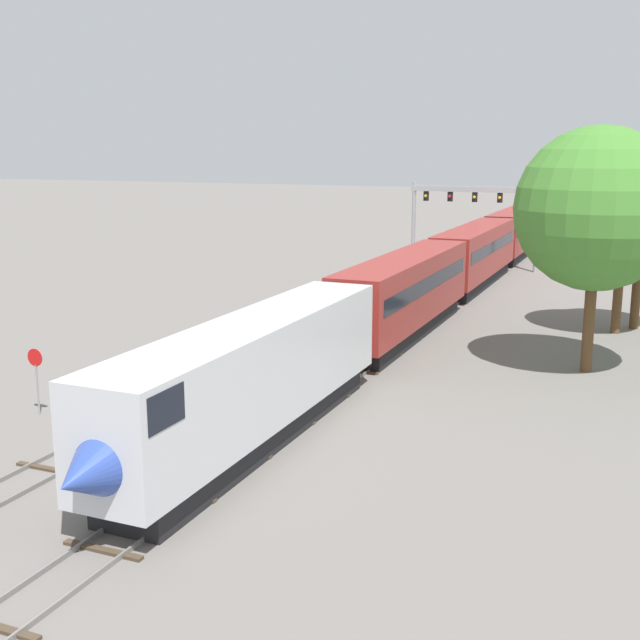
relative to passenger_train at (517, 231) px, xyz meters
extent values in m
plane|color=slate|center=(-2.00, -61.89, -2.61)|extent=(400.00, 400.00, 0.00)
cube|color=slate|center=(-0.72, -1.89, -2.53)|extent=(0.07, 200.00, 0.16)
cube|color=slate|center=(0.72, -1.89, -2.53)|extent=(0.07, 200.00, 0.16)
cube|color=#473828|center=(0.00, -67.89, -2.56)|extent=(2.60, 0.24, 0.10)
cube|color=#473828|center=(0.00, -63.89, -2.56)|extent=(2.60, 0.24, 0.10)
cube|color=#473828|center=(0.00, -59.89, -2.56)|extent=(2.60, 0.24, 0.10)
cube|color=#473828|center=(0.00, -55.89, -2.56)|extent=(2.60, 0.24, 0.10)
cube|color=#473828|center=(0.00, -51.89, -2.56)|extent=(2.60, 0.24, 0.10)
cube|color=#473828|center=(0.00, -47.89, -2.56)|extent=(2.60, 0.24, 0.10)
cube|color=#473828|center=(0.00, -43.89, -2.56)|extent=(2.60, 0.24, 0.10)
cube|color=#473828|center=(0.00, -39.89, -2.56)|extent=(2.60, 0.24, 0.10)
cube|color=#473828|center=(0.00, -35.89, -2.56)|extent=(2.60, 0.24, 0.10)
cube|color=#473828|center=(0.00, -31.89, -2.56)|extent=(2.60, 0.24, 0.10)
cube|color=#473828|center=(0.00, -27.89, -2.56)|extent=(2.60, 0.24, 0.10)
cube|color=#473828|center=(0.00, -23.89, -2.56)|extent=(2.60, 0.24, 0.10)
cube|color=#473828|center=(0.00, -19.89, -2.56)|extent=(2.60, 0.24, 0.10)
cube|color=#473828|center=(0.00, -15.89, -2.56)|extent=(2.60, 0.24, 0.10)
cube|color=#473828|center=(0.00, -11.89, -2.56)|extent=(2.60, 0.24, 0.10)
cube|color=#473828|center=(0.00, -7.89, -2.56)|extent=(2.60, 0.24, 0.10)
cube|color=#473828|center=(0.00, -3.89, -2.56)|extent=(2.60, 0.24, 0.10)
cube|color=#473828|center=(0.00, 0.11, -2.56)|extent=(2.60, 0.24, 0.10)
cube|color=#473828|center=(0.00, 4.11, -2.56)|extent=(2.60, 0.24, 0.10)
cube|color=#473828|center=(0.00, 8.11, -2.56)|extent=(2.60, 0.24, 0.10)
cube|color=#473828|center=(0.00, 12.11, -2.56)|extent=(2.60, 0.24, 0.10)
cube|color=#473828|center=(0.00, 16.11, -2.56)|extent=(2.60, 0.24, 0.10)
cube|color=#473828|center=(0.00, 20.11, -2.56)|extent=(2.60, 0.24, 0.10)
cube|color=#473828|center=(0.00, 24.11, -2.56)|extent=(2.60, 0.24, 0.10)
cube|color=#473828|center=(0.00, 28.11, -2.56)|extent=(2.60, 0.24, 0.10)
cube|color=#473828|center=(0.00, 32.11, -2.56)|extent=(2.60, 0.24, 0.10)
cube|color=#473828|center=(0.00, 36.11, -2.56)|extent=(2.60, 0.24, 0.10)
cube|color=#473828|center=(0.00, 40.11, -2.56)|extent=(2.60, 0.24, 0.10)
cube|color=#473828|center=(0.00, 44.11, -2.56)|extent=(2.60, 0.24, 0.10)
cube|color=#473828|center=(0.00, 48.11, -2.56)|extent=(2.60, 0.24, 0.10)
cube|color=#473828|center=(0.00, 52.11, -2.56)|extent=(2.60, 0.24, 0.10)
cube|color=#473828|center=(0.00, 56.11, -2.56)|extent=(2.60, 0.24, 0.10)
cube|color=#473828|center=(0.00, 60.11, -2.56)|extent=(2.60, 0.24, 0.10)
cube|color=#473828|center=(0.00, 64.11, -2.56)|extent=(2.60, 0.24, 0.10)
cube|color=#473828|center=(0.00, 68.11, -2.56)|extent=(2.60, 0.24, 0.10)
cube|color=#473828|center=(0.00, 72.11, -2.56)|extent=(2.60, 0.24, 0.10)
cube|color=#473828|center=(0.00, 76.11, -2.56)|extent=(2.60, 0.24, 0.10)
cube|color=#473828|center=(0.00, 80.11, -2.56)|extent=(2.60, 0.24, 0.10)
cube|color=#473828|center=(0.00, 84.11, -2.56)|extent=(2.60, 0.24, 0.10)
cube|color=#473828|center=(0.00, 88.11, -2.56)|extent=(2.60, 0.24, 0.10)
cube|color=#473828|center=(0.00, 92.11, -2.56)|extent=(2.60, 0.24, 0.10)
cube|color=#473828|center=(0.00, 96.11, -2.56)|extent=(2.60, 0.24, 0.10)
cube|color=slate|center=(-6.22, -21.89, -2.53)|extent=(0.07, 160.00, 0.16)
cube|color=slate|center=(-4.78, -21.89, -2.53)|extent=(0.07, 160.00, 0.16)
cube|color=#473828|center=(-5.50, -63.89, -2.56)|extent=(2.60, 0.24, 0.10)
cube|color=#473828|center=(-5.50, -59.89, -2.56)|extent=(2.60, 0.24, 0.10)
cube|color=#473828|center=(-5.50, -55.89, -2.56)|extent=(2.60, 0.24, 0.10)
cube|color=#473828|center=(-5.50, -51.89, -2.56)|extent=(2.60, 0.24, 0.10)
cube|color=#473828|center=(-5.50, -47.89, -2.56)|extent=(2.60, 0.24, 0.10)
cube|color=#473828|center=(-5.50, -43.89, -2.56)|extent=(2.60, 0.24, 0.10)
cube|color=#473828|center=(-5.50, -39.89, -2.56)|extent=(2.60, 0.24, 0.10)
cube|color=#473828|center=(-5.50, -35.89, -2.56)|extent=(2.60, 0.24, 0.10)
cube|color=#473828|center=(-5.50, -31.89, -2.56)|extent=(2.60, 0.24, 0.10)
cube|color=#473828|center=(-5.50, -27.89, -2.56)|extent=(2.60, 0.24, 0.10)
cube|color=#473828|center=(-5.50, -23.89, -2.56)|extent=(2.60, 0.24, 0.10)
cube|color=#473828|center=(-5.50, -19.89, -2.56)|extent=(2.60, 0.24, 0.10)
cube|color=#473828|center=(-5.50, -15.89, -2.56)|extent=(2.60, 0.24, 0.10)
cube|color=#473828|center=(-5.50, -11.89, -2.56)|extent=(2.60, 0.24, 0.10)
cube|color=#473828|center=(-5.50, -7.89, -2.56)|extent=(2.60, 0.24, 0.10)
cube|color=#473828|center=(-5.50, -3.89, -2.56)|extent=(2.60, 0.24, 0.10)
cube|color=#473828|center=(-5.50, 0.11, -2.56)|extent=(2.60, 0.24, 0.10)
cube|color=#473828|center=(-5.50, 4.11, -2.56)|extent=(2.60, 0.24, 0.10)
cube|color=#473828|center=(-5.50, 8.11, -2.56)|extent=(2.60, 0.24, 0.10)
cube|color=#473828|center=(-5.50, 12.11, -2.56)|extent=(2.60, 0.24, 0.10)
cube|color=#473828|center=(-5.50, 16.11, -2.56)|extent=(2.60, 0.24, 0.10)
cube|color=#473828|center=(-5.50, 20.11, -2.56)|extent=(2.60, 0.24, 0.10)
cube|color=#473828|center=(-5.50, 24.11, -2.56)|extent=(2.60, 0.24, 0.10)
cube|color=#473828|center=(-5.50, 28.11, -2.56)|extent=(2.60, 0.24, 0.10)
cube|color=#473828|center=(-5.50, 32.11, -2.56)|extent=(2.60, 0.24, 0.10)
cube|color=#473828|center=(-5.50, 36.11, -2.56)|extent=(2.60, 0.24, 0.10)
cube|color=#473828|center=(-5.50, 40.11, -2.56)|extent=(2.60, 0.24, 0.10)
cube|color=#473828|center=(-5.50, 44.11, -2.56)|extent=(2.60, 0.24, 0.10)
cube|color=#473828|center=(-5.50, 48.11, -2.56)|extent=(2.60, 0.24, 0.10)
cube|color=#473828|center=(-5.50, 52.11, -2.56)|extent=(2.60, 0.24, 0.10)
cube|color=#473828|center=(-5.50, 56.11, -2.56)|extent=(2.60, 0.24, 0.10)
cube|color=silver|center=(0.00, -58.67, 0.29)|extent=(3.00, 18.42, 3.80)
cone|color=#2D479E|center=(0.00, -68.09, -0.11)|extent=(2.88, 2.60, 2.88)
cube|color=black|center=(0.00, -66.69, 1.43)|extent=(3.04, 1.80, 1.10)
cube|color=black|center=(0.00, -58.67, -2.11)|extent=(2.52, 16.58, 1.00)
cube|color=maroon|center=(0.00, -39.25, 0.29)|extent=(3.00, 18.42, 3.80)
cube|color=black|center=(0.00, -39.25, 0.69)|extent=(3.04, 16.95, 0.90)
cube|color=black|center=(0.00, -39.25, -2.11)|extent=(2.52, 16.58, 1.00)
cube|color=maroon|center=(0.00, -19.83, 0.29)|extent=(3.00, 18.42, 3.80)
cube|color=black|center=(0.00, -19.83, 0.69)|extent=(3.04, 16.95, 0.90)
cube|color=black|center=(0.00, -19.83, -2.11)|extent=(2.52, 16.58, 1.00)
cube|color=maroon|center=(0.00, -0.41, 0.29)|extent=(3.00, 18.42, 3.80)
cube|color=black|center=(0.00, -0.41, 0.69)|extent=(3.04, 16.95, 0.90)
cube|color=black|center=(0.00, -0.41, -2.11)|extent=(2.52, 16.58, 1.00)
cube|color=maroon|center=(0.00, 19.01, 0.29)|extent=(3.00, 18.42, 3.80)
cube|color=black|center=(0.00, 19.01, 0.69)|extent=(3.04, 16.95, 0.90)
cube|color=black|center=(0.00, 19.01, -2.11)|extent=(2.52, 16.58, 1.00)
cube|color=maroon|center=(0.00, 38.44, 0.29)|extent=(3.00, 18.42, 3.80)
cube|color=black|center=(0.00, 38.44, 0.69)|extent=(3.04, 16.95, 0.90)
cube|color=black|center=(0.00, 38.44, -2.11)|extent=(2.52, 16.58, 1.00)
cube|color=maroon|center=(0.00, 57.86, 0.29)|extent=(3.00, 18.42, 3.80)
cube|color=black|center=(0.00, 57.86, 0.69)|extent=(3.04, 16.95, 0.90)
cube|color=black|center=(0.00, 57.86, -2.11)|extent=(2.52, 16.58, 1.00)
cylinder|color=#999BA0|center=(-8.00, -10.53, 1.34)|extent=(0.36, 0.36, 7.91)
cylinder|color=#999BA0|center=(3.50, -10.53, 1.34)|extent=(0.36, 0.36, 7.91)
cube|color=#999BA0|center=(-2.25, -10.53, 4.70)|extent=(12.10, 0.36, 0.50)
cube|color=black|center=(-6.85, -10.48, 4.00)|extent=(0.44, 0.32, 0.90)
sphere|color=yellow|center=(-6.85, -10.67, 4.00)|extent=(0.28, 0.28, 0.28)
cube|color=black|center=(-4.55, -10.48, 4.00)|extent=(0.44, 0.32, 0.90)
sphere|color=red|center=(-4.55, -10.67, 4.00)|extent=(0.28, 0.28, 0.28)
cube|color=black|center=(-2.25, -10.48, 4.00)|extent=(0.44, 0.32, 0.90)
sphere|color=yellow|center=(-2.25, -10.67, 4.00)|extent=(0.28, 0.28, 0.28)
cube|color=black|center=(0.05, -10.48, 4.00)|extent=(0.44, 0.32, 0.90)
sphere|color=yellow|center=(0.05, -10.67, 4.00)|extent=(0.28, 0.28, 0.28)
cube|color=black|center=(2.35, -10.48, 4.00)|extent=(0.44, 0.32, 0.90)
sphere|color=red|center=(2.35, -10.67, 4.00)|extent=(0.28, 0.28, 0.28)
cylinder|color=gray|center=(-10.00, -59.24, -1.51)|extent=(0.08, 0.08, 2.20)
cylinder|color=red|center=(-10.00, -59.26, -0.11)|extent=(0.76, 0.03, 0.76)
cylinder|color=brown|center=(12.64, -31.72, -0.18)|extent=(0.56, 0.56, 4.87)
cylinder|color=brown|center=(10.77, -43.15, 0.07)|extent=(0.56, 0.56, 5.37)
sphere|color=#427F2D|center=(10.77, -43.15, 5.57)|extent=(8.03, 8.03, 8.03)
cylinder|color=brown|center=(11.65, -33.49, -0.15)|extent=(0.56, 0.56, 4.94)
sphere|color=#2D6B28|center=(11.65, -33.49, 4.73)|extent=(6.87, 6.87, 6.87)
camera|label=1|loc=(13.67, -84.51, 8.51)|focal=45.07mm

